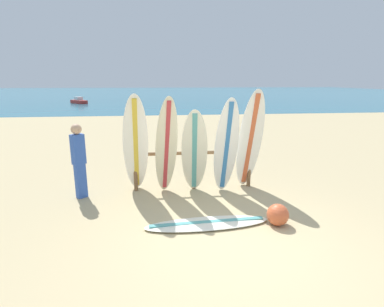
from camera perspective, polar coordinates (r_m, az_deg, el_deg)
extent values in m
plane|color=tan|center=(5.02, 7.47, -16.67)|extent=(120.00, 120.00, 0.00)
cube|color=teal|center=(62.25, -5.75, 11.34)|extent=(120.00, 80.00, 0.01)
cylinder|color=brown|center=(7.11, -10.62, -3.01)|extent=(0.09, 0.09, 1.02)
cylinder|color=brown|center=(7.14, 0.28, -2.70)|extent=(0.09, 0.09, 1.02)
cylinder|color=brown|center=(7.42, 10.72, -2.31)|extent=(0.09, 0.09, 1.02)
cylinder|color=brown|center=(7.05, 0.28, 0.11)|extent=(2.81, 0.08, 0.08)
ellipsoid|color=white|center=(6.69, -10.55, 1.52)|extent=(0.64, 1.06, 2.29)
cube|color=gold|center=(6.69, -10.55, 1.52)|extent=(0.19, 0.95, 2.11)
ellipsoid|color=beige|center=(6.54, -4.84, 1.22)|extent=(0.61, 0.90, 2.24)
cube|color=#B73338|center=(6.54, -4.84, 1.22)|extent=(0.21, 0.78, 2.06)
ellipsoid|color=silver|center=(6.60, 0.46, 0.20)|extent=(0.65, 0.90, 1.97)
cube|color=teal|center=(6.60, 0.46, 0.20)|extent=(0.18, 0.80, 1.82)
ellipsoid|color=white|center=(6.69, 6.46, 1.27)|extent=(0.60, 0.66, 2.19)
cube|color=#3372B2|center=(6.69, 6.46, 1.27)|extent=(0.15, 0.59, 2.02)
ellipsoid|color=white|center=(6.99, 10.86, 2.36)|extent=(0.60, 0.85, 2.36)
cube|color=#CC5933|center=(6.99, 10.86, 2.36)|extent=(0.13, 0.78, 2.18)
ellipsoid|color=white|center=(5.55, 2.91, -13.02)|extent=(2.27, 0.66, 0.07)
cube|color=teal|center=(5.55, 2.91, -13.02)|extent=(2.07, 0.20, 0.08)
cube|color=#3359B2|center=(7.07, -20.20, -4.84)|extent=(0.26, 0.25, 0.77)
cube|color=#3359B2|center=(6.89, -20.68, 0.74)|extent=(0.31, 0.30, 0.65)
sphere|color=tan|center=(6.81, -20.99, 4.30)|extent=(0.22, 0.22, 0.22)
cube|color=#B22D28|center=(35.82, -20.52, 9.12)|extent=(2.18, 2.45, 0.35)
cube|color=silver|center=(35.79, -20.57, 9.68)|extent=(1.02, 1.07, 0.36)
sphere|color=#CC5933|center=(5.70, 15.85, -11.03)|extent=(0.39, 0.39, 0.39)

